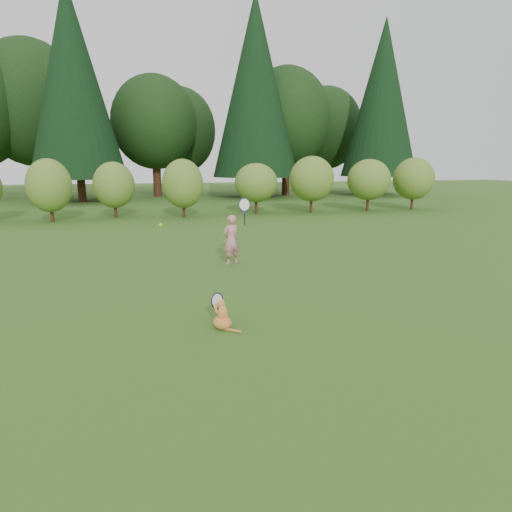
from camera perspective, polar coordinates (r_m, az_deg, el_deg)
name	(u,v)px	position (r m, az deg, el deg)	size (l,w,h in m)	color
ground	(256,305)	(7.54, -0.02, -6.53)	(100.00, 100.00, 0.00)	#295518
shrub_row	(188,187)	(20.04, -9.05, 9.12)	(28.00, 3.00, 2.80)	#547925
woodland_backdrop	(171,84)	(30.41, -11.23, 21.59)	(48.00, 10.00, 15.00)	black
child	(232,239)	(10.43, -3.28, 2.33)	(0.72, 0.49, 1.82)	#D88189
cat	(222,313)	(6.47, -4.58, -7.62)	(0.45, 0.63, 0.62)	orange
tennis_ball	(161,225)	(8.66, -12.61, 4.05)	(0.07, 0.07, 0.07)	#C1E51A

